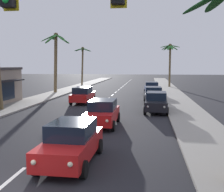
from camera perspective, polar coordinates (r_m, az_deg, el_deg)
name	(u,v)px	position (r m, az deg, el deg)	size (l,w,h in m)	color
sidewalk_right	(181,105)	(27.84, 13.84, -1.80)	(3.20, 110.00, 0.14)	#9E998E
sidewalk_left	(27,102)	(30.34, -16.89, -1.23)	(3.20, 110.00, 0.14)	#9E998E
lane_markings	(105,104)	(27.92, -1.37, -1.73)	(4.28, 87.67, 0.01)	silver
traffic_signal_mast	(77,11)	(7.43, -7.09, 16.75)	(11.59, 0.41, 7.16)	#2D2D33
sedan_lead_at_stop_bar	(71,142)	(11.46, -8.27, -9.27)	(2.01, 4.48, 1.68)	red
sedan_third_in_queue	(103,113)	(18.18, -1.93, -3.39)	(1.95, 4.45, 1.68)	red
sedan_oncoming_far	(83,95)	(28.89, -5.99, 0.21)	(1.97, 4.46, 1.68)	red
sedan_parked_nearest_kerb	(152,88)	(37.47, 8.07, 1.58)	(2.08, 4.50, 1.68)	navy
sedan_parked_mid_kerb	(153,95)	(29.25, 8.42, 0.25)	(2.06, 4.49, 1.68)	#4C515B
sedan_parked_far_kerb	(156,102)	(23.65, 9.02, -1.20)	(2.07, 4.50, 1.68)	black
palm_left_third	(56,51)	(39.61, -11.37, 8.88)	(4.08, 4.48, 8.32)	brown
palm_left_farthest	(83,57)	(54.14, -6.01, 7.82)	(3.35, 3.40, 7.34)	brown
palm_right_farthest	(170,56)	(50.10, 11.71, 8.08)	(3.47, 3.21, 7.58)	brown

